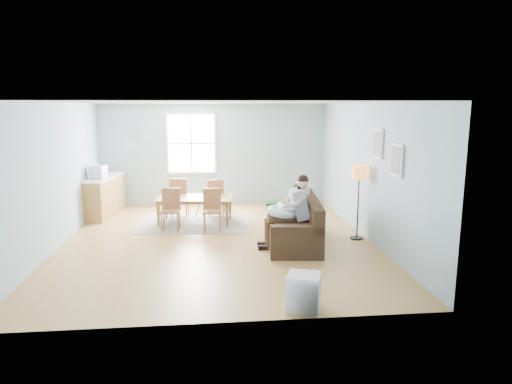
{
  "coord_description": "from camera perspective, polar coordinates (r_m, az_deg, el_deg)",
  "views": [
    {
      "loc": [
        -0.13,
        -8.75,
        2.65
      ],
      "look_at": [
        0.75,
        -0.16,
        1.0
      ],
      "focal_mm": 32.0,
      "sensor_mm": 36.0,
      "label": 1
    }
  ],
  "objects": [
    {
      "name": "baby_swing",
      "position": [
        11.21,
        -5.32,
        -0.93
      ],
      "size": [
        0.92,
        0.94,
        0.85
      ],
      "color": "silver",
      "rests_on": "room"
    },
    {
      "name": "beige_pillow",
      "position": [
        9.41,
        6.21,
        -0.58
      ],
      "size": [
        0.23,
        0.54,
        0.52
      ],
      "primitive_type": "cube",
      "rotation": [
        0.0,
        0.0,
        -0.17
      ],
      "color": "beige",
      "rests_on": "sofa"
    },
    {
      "name": "wall_plates",
      "position": [
        12.39,
        -14.64,
        6.66
      ],
      "size": [
        0.67,
        0.02,
        0.66
      ],
      "color": "#92A7AF",
      "rests_on": "room"
    },
    {
      "name": "father",
      "position": [
        8.53,
        4.34,
        -2.12
      ],
      "size": [
        0.97,
        0.45,
        1.39
      ],
      "color": "gray",
      "rests_on": "sofa"
    },
    {
      "name": "toddler",
      "position": [
        9.04,
        4.49,
        -1.32
      ],
      "size": [
        0.58,
        0.29,
        0.92
      ],
      "color": "white",
      "rests_on": "sofa"
    },
    {
      "name": "floor_lamp",
      "position": [
        9.2,
        12.78,
        1.68
      ],
      "size": [
        0.3,
        0.3,
        1.49
      ],
      "color": "black",
      "rests_on": "room"
    },
    {
      "name": "nursing_pillow",
      "position": [
        8.54,
        3.24,
        -2.49
      ],
      "size": [
        0.61,
        0.59,
        0.24
      ],
      "primitive_type": "torus",
      "rotation": [
        0.0,
        0.14,
        -0.01
      ],
      "color": "#CBE8FF",
      "rests_on": "father"
    },
    {
      "name": "chair_se",
      "position": [
        9.79,
        -5.51,
        -1.88
      ],
      "size": [
        0.41,
        0.41,
        0.9
      ],
      "color": "brown",
      "rests_on": "rug"
    },
    {
      "name": "dining_table",
      "position": [
        10.47,
        -7.61,
        -2.27
      ],
      "size": [
        1.8,
        1.16,
        0.59
      ],
      "primitive_type": "imported",
      "rotation": [
        0.0,
        0.0,
        -0.13
      ],
      "color": "brown",
      "rests_on": "rug"
    },
    {
      "name": "chair_sw",
      "position": [
        9.9,
        -10.61,
        -1.85
      ],
      "size": [
        0.43,
        0.43,
        0.9
      ],
      "color": "brown",
      "rests_on": "rug"
    },
    {
      "name": "monitor",
      "position": [
        11.29,
        -19.14,
        2.36
      ],
      "size": [
        0.4,
        0.38,
        0.31
      ],
      "color": "silver",
      "rests_on": "counter"
    },
    {
      "name": "chair_ne",
      "position": [
        10.98,
        -5.0,
        -0.44
      ],
      "size": [
        0.47,
        0.47,
        0.91
      ],
      "color": "brown",
      "rests_on": "rug"
    },
    {
      "name": "chair_nw",
      "position": [
        11.07,
        -9.58,
        -0.33
      ],
      "size": [
        0.48,
        0.48,
        0.95
      ],
      "color": "brown",
      "rests_on": "rug"
    },
    {
      "name": "room",
      "position": [
        8.76,
        -5.08,
        9.27
      ],
      "size": [
        8.4,
        9.4,
        3.9
      ],
      "color": "#AF863E"
    },
    {
      "name": "green_throw",
      "position": [
        9.59,
        4.23,
        -1.81
      ],
      "size": [
        1.08,
        0.96,
        0.04
      ],
      "primitive_type": "cube",
      "rotation": [
        0.0,
        0.0,
        -0.11
      ],
      "color": "#13551E",
      "rests_on": "sofa"
    },
    {
      "name": "window",
      "position": [
        12.27,
        -8.09,
        6.02
      ],
      "size": [
        1.32,
        0.08,
        1.62
      ],
      "color": "white",
      "rests_on": "room"
    },
    {
      "name": "infant",
      "position": [
        8.55,
        3.21,
        -1.85
      ],
      "size": [
        0.17,
        0.41,
        0.15
      ],
      "color": "silver",
      "rests_on": "nursing_pillow"
    },
    {
      "name": "pictures",
      "position": [
        8.34,
        16.01,
        4.89
      ],
      "size": [
        0.05,
        1.34,
        0.74
      ],
      "color": "white",
      "rests_on": "room"
    },
    {
      "name": "storage_cube",
      "position": [
        6.17,
        5.88,
        -12.25
      ],
      "size": [
        0.53,
        0.5,
        0.47
      ],
      "color": "silver",
      "rests_on": "room"
    },
    {
      "name": "counter",
      "position": [
        11.69,
        -18.45,
        -0.44
      ],
      "size": [
        0.72,
        1.75,
        0.95
      ],
      "color": "brown",
      "rests_on": "room"
    },
    {
      "name": "sofa",
      "position": [
        8.95,
        5.06,
        -4.38
      ],
      "size": [
        1.16,
        2.27,
        0.88
      ],
      "color": "black",
      "rests_on": "room"
    },
    {
      "name": "rug",
      "position": [
        10.54,
        -7.57,
        -3.82
      ],
      "size": [
        2.61,
        2.08,
        0.01
      ],
      "primitive_type": "cube",
      "rotation": [
        0.0,
        0.0,
        -0.09
      ],
      "color": "gray",
      "rests_on": "room"
    }
  ]
}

